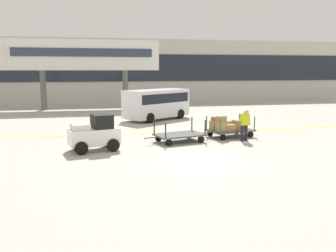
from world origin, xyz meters
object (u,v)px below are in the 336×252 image
Objects in this scene: baggage_tug at (95,134)px; baggage_handler at (245,124)px; baggage_cart_lead at (179,135)px; baggage_cart_middle at (228,127)px; shuttle_van at (157,102)px.

baggage_tug is 1.48× the size of baggage_handler.
baggage_tug reaches higher than baggage_handler.
baggage_cart_middle is (2.79, 0.75, 0.20)m from baggage_cart_lead.
baggage_handler is at bearing -7.82° from baggage_cart_lead.
baggage_cart_middle is 1.97× the size of baggage_handler.
baggage_tug is 0.75× the size of baggage_cart_lead.
baggage_tug is at bearing -165.60° from baggage_cart_lead.
baggage_handler is (3.20, -0.44, 0.52)m from baggage_cart_lead.
baggage_tug reaches higher than baggage_cart_lead.
baggage_tug is 7.05m from baggage_cart_middle.
shuttle_van reaches higher than baggage_handler.
shuttle_van is at bearing 109.21° from baggage_cart_middle.
shuttle_van reaches higher than baggage_cart_lead.
shuttle_van is (-2.93, 8.44, 0.37)m from baggage_handler.
baggage_cart_lead is at bearing -164.92° from baggage_cart_middle.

